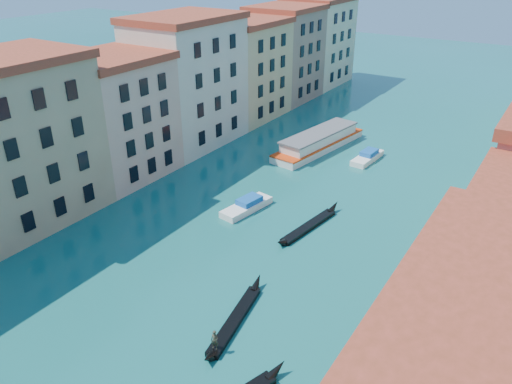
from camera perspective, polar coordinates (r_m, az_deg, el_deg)
left_bank_palazzos at (r=80.52m, az=-10.70°, el=10.87°), size 12.80×128.40×21.00m
quay at (r=64.54m, az=23.77°, el=-3.95°), size 4.00×140.00×1.00m
vaporetto_far at (r=84.02m, az=7.22°, el=5.79°), size 7.64×20.81×3.03m
gondola_fore at (r=46.54m, az=-2.42°, el=-14.21°), size 3.31×12.70×2.55m
gondola_far at (r=60.72m, az=6.19°, el=-3.72°), size 2.81×12.97×1.84m
motorboat_mid at (r=64.15m, az=-1.02°, el=-1.56°), size 3.57×7.89×1.57m
motorboat_far at (r=81.04m, az=12.64°, el=3.96°), size 2.91×7.58×1.54m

